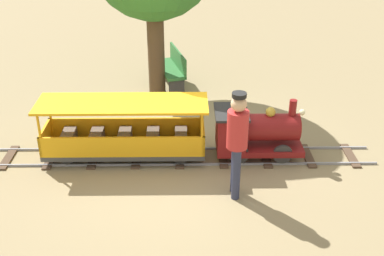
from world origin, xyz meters
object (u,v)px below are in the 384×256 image
at_px(conductor_person, 237,137).
at_px(park_bench, 172,69).
at_px(locomotive, 254,131).
at_px(passenger_car, 124,135).

xyz_separation_m(conductor_person, park_bench, (-4.14, -1.01, -0.54)).
relative_size(locomotive, park_bench, 1.06).
bearing_deg(locomotive, park_bench, -155.54).
height_order(passenger_car, park_bench, passenger_car).
height_order(passenger_car, conductor_person, conductor_person).
relative_size(locomotive, conductor_person, 0.89).
distance_m(locomotive, passenger_car, 2.11).
bearing_deg(conductor_person, locomotive, 159.77).
bearing_deg(conductor_person, passenger_car, -121.83).
distance_m(locomotive, conductor_person, 1.23).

